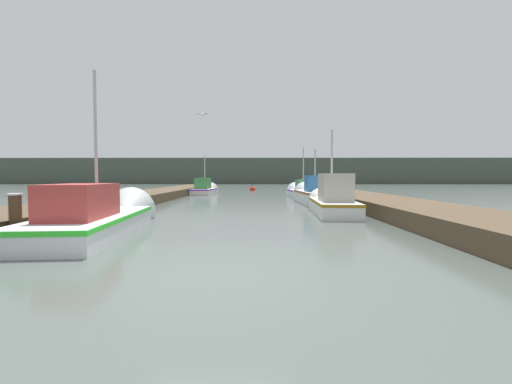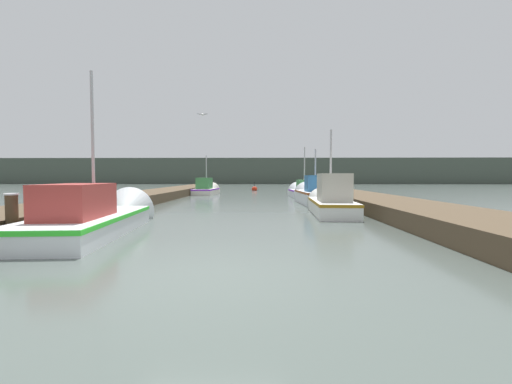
# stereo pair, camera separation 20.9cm
# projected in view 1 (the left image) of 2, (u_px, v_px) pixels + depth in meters

# --- Properties ---
(ground_plane) EXTENTS (200.00, 200.00, 0.00)m
(ground_plane) POSITION_uv_depth(u_px,v_px,m) (215.00, 275.00, 5.16)
(ground_plane) COLOR #47514C
(dock_left) EXTENTS (2.87, 40.00, 0.54)m
(dock_left) POSITION_uv_depth(u_px,v_px,m) (149.00, 196.00, 21.19)
(dock_left) COLOR #4C3D2B
(dock_left) RESTS_ON ground_plane
(dock_right) EXTENTS (2.87, 40.00, 0.54)m
(dock_right) POSITION_uv_depth(u_px,v_px,m) (348.00, 196.00, 21.08)
(dock_right) COLOR #4C3D2B
(dock_right) RESTS_ON ground_plane
(distant_shore_ridge) EXTENTS (120.00, 16.00, 5.06)m
(distant_shore_ridge) POSITION_uv_depth(u_px,v_px,m) (256.00, 171.00, 73.78)
(distant_shore_ridge) COLOR #424C42
(distant_shore_ridge) RESTS_ON ground_plane
(fishing_boat_0) EXTENTS (2.30, 6.21, 4.83)m
(fishing_boat_0) POSITION_uv_depth(u_px,v_px,m) (102.00, 216.00, 9.32)
(fishing_boat_0) COLOR silver
(fishing_boat_0) RESTS_ON ground_plane
(fishing_boat_1) EXTENTS (1.64, 5.33, 3.73)m
(fishing_boat_1) POSITION_uv_depth(u_px,v_px,m) (331.00, 201.00, 13.83)
(fishing_boat_1) COLOR silver
(fishing_boat_1) RESTS_ON ground_plane
(fishing_boat_2) EXTENTS (1.96, 5.01, 3.46)m
(fishing_boat_2) POSITION_uv_depth(u_px,v_px,m) (314.00, 194.00, 19.14)
(fishing_boat_2) COLOR silver
(fishing_boat_2) RESTS_ON ground_plane
(fishing_boat_3) EXTENTS (1.98, 5.63, 4.03)m
(fishing_boat_3) POSITION_uv_depth(u_px,v_px,m) (302.00, 192.00, 24.14)
(fishing_boat_3) COLOR silver
(fishing_boat_3) RESTS_ON ground_plane
(fishing_boat_4) EXTENTS (1.75, 4.48, 3.67)m
(fishing_boat_4) POSITION_uv_depth(u_px,v_px,m) (205.00, 189.00, 28.22)
(fishing_boat_4) COLOR silver
(fishing_boat_4) RESTS_ON ground_plane
(mooring_piling_1) EXTENTS (0.26, 0.26, 1.26)m
(mooring_piling_1) POSITION_uv_depth(u_px,v_px,m) (303.00, 186.00, 30.79)
(mooring_piling_1) COLOR #473523
(mooring_piling_1) RESTS_ON ground_plane
(mooring_piling_2) EXTENTS (0.33, 0.33, 1.24)m
(mooring_piling_2) POSITION_uv_depth(u_px,v_px,m) (197.00, 186.00, 29.88)
(mooring_piling_2) COLOR #473523
(mooring_piling_2) RESTS_ON ground_plane
(mooring_piling_3) EXTENTS (0.28, 0.28, 1.13)m
(mooring_piling_3) POSITION_uv_depth(u_px,v_px,m) (16.00, 219.00, 7.41)
(mooring_piling_3) COLOR #473523
(mooring_piling_3) RESTS_ON ground_plane
(channel_buoy) EXTENTS (0.57, 0.57, 1.07)m
(channel_buoy) POSITION_uv_depth(u_px,v_px,m) (252.00, 189.00, 35.69)
(channel_buoy) COLOR red
(channel_buoy) RESTS_ON ground_plane
(seagull_lead) EXTENTS (0.55, 0.29, 0.12)m
(seagull_lead) POSITION_uv_depth(u_px,v_px,m) (202.00, 114.00, 17.62)
(seagull_lead) COLOR white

